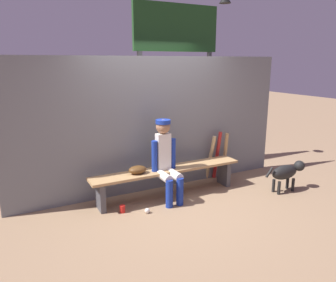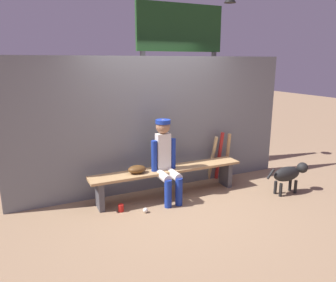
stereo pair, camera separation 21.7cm
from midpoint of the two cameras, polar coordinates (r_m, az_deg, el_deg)
name	(u,v)px [view 2 (the right image)]	position (r m, az deg, el deg)	size (l,w,h in m)	color
ground_plane	(168,196)	(5.36, 1.18, -9.59)	(30.00, 30.00, 0.00)	#937556
chainlink_fence	(158,125)	(5.38, -0.63, 2.84)	(4.84, 0.03, 2.21)	slate
dugout_bench	(168,174)	(5.22, 1.20, -5.90)	(2.52, 0.36, 0.47)	tan
player_seated	(166,158)	(5.00, 0.88, -2.98)	(0.41, 0.55, 1.27)	silver
baseball_glove	(137,169)	(4.98, -4.22, -4.98)	(0.28, 0.20, 0.12)	#593819
bat_wood_natural	(212,158)	(5.95, 8.83, -3.00)	(0.06, 0.06, 0.85)	tan
bat_aluminum_red	(219,156)	(6.01, 10.02, -2.59)	(0.06, 0.06, 0.90)	#B22323
bat_wood_tan	(227,156)	(6.09, 11.39, -2.62)	(0.06, 0.06, 0.86)	tan
baseball	(145,210)	(4.80, -2.67, -12.05)	(0.07, 0.07, 0.07)	white
cup_on_ground	(121,208)	(4.85, -6.98, -11.60)	(0.08, 0.08, 0.11)	red
cup_on_bench	(158,165)	(5.16, -0.49, -4.30)	(0.08, 0.08, 0.11)	#1E47AD
scoreboard	(183,48)	(6.57, 3.63, 16.00)	(2.06, 0.27, 3.43)	#3F3F42
dog	(289,174)	(5.75, 21.53, -5.37)	(0.84, 0.20, 0.49)	black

